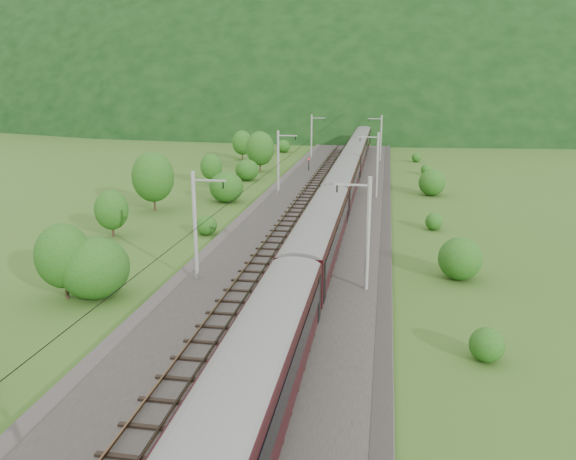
# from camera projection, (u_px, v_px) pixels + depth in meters

# --- Properties ---
(ground) EXTENTS (600.00, 600.00, 0.00)m
(ground) POSITION_uv_depth(u_px,v_px,m) (279.00, 287.00, 40.60)
(ground) COLOR #375A1C
(ground) RESTS_ON ground
(railbed) EXTENTS (14.00, 220.00, 0.30)m
(railbed) POSITION_uv_depth(u_px,v_px,m) (300.00, 246.00, 50.07)
(railbed) COLOR #38332D
(railbed) RESTS_ON ground
(track_left) EXTENTS (2.40, 220.00, 0.27)m
(track_left) POSITION_uv_depth(u_px,v_px,m) (274.00, 242.00, 50.40)
(track_left) COLOR brown
(track_left) RESTS_ON railbed
(track_right) EXTENTS (2.40, 220.00, 0.27)m
(track_right) POSITION_uv_depth(u_px,v_px,m) (327.00, 245.00, 49.61)
(track_right) COLOR brown
(track_right) RESTS_ON railbed
(catenary_left) EXTENTS (2.54, 192.28, 8.00)m
(catenary_left) POSITION_uv_depth(u_px,v_px,m) (279.00, 161.00, 70.85)
(catenary_left) COLOR gray
(catenary_left) RESTS_ON railbed
(catenary_right) EXTENTS (2.54, 192.28, 8.00)m
(catenary_right) POSITION_uv_depth(u_px,v_px,m) (377.00, 163.00, 68.83)
(catenary_right) COLOR gray
(catenary_right) RESTS_ON railbed
(overhead_wires) EXTENTS (4.83, 198.00, 0.03)m
(overhead_wires) POSITION_uv_depth(u_px,v_px,m) (301.00, 169.00, 48.24)
(overhead_wires) COLOR black
(overhead_wires) RESTS_ON ground
(mountain_main) EXTENTS (504.00, 360.00, 244.00)m
(mountain_main) POSITION_uv_depth(u_px,v_px,m) (374.00, 107.00, 287.77)
(mountain_main) COLOR black
(mountain_main) RESTS_ON ground
(mountain_ridge) EXTENTS (336.00, 280.00, 132.00)m
(mountain_ridge) POSITION_uv_depth(u_px,v_px,m) (179.00, 102.00, 345.64)
(mountain_ridge) COLOR black
(mountain_ridge) RESTS_ON ground
(train) EXTENTS (3.00, 164.88, 5.22)m
(train) POSITION_uv_depth(u_px,v_px,m) (343.00, 178.00, 64.42)
(train) COLOR black
(train) RESTS_ON ground
(hazard_post_near) EXTENTS (0.14, 0.14, 1.31)m
(hazard_post_near) POSITION_uv_depth(u_px,v_px,m) (339.00, 160.00, 96.40)
(hazard_post_near) COLOR red
(hazard_post_near) RESTS_ON railbed
(hazard_post_far) EXTENTS (0.17, 0.17, 1.58)m
(hazard_post_far) POSITION_uv_depth(u_px,v_px,m) (348.00, 152.00, 105.93)
(hazard_post_far) COLOR red
(hazard_post_far) RESTS_ON railbed
(signal) EXTENTS (0.21, 0.21, 1.90)m
(signal) POSITION_uv_depth(u_px,v_px,m) (309.00, 164.00, 89.51)
(signal) COLOR black
(signal) RESTS_ON railbed
(vegetation_left) EXTENTS (12.34, 143.95, 6.75)m
(vegetation_left) POSITION_uv_depth(u_px,v_px,m) (163.00, 201.00, 56.51)
(vegetation_left) COLOR #244E14
(vegetation_left) RESTS_ON ground
(vegetation_right) EXTENTS (4.43, 107.92, 3.15)m
(vegetation_right) POSITION_uv_depth(u_px,v_px,m) (472.00, 299.00, 34.75)
(vegetation_right) COLOR #244E14
(vegetation_right) RESTS_ON ground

